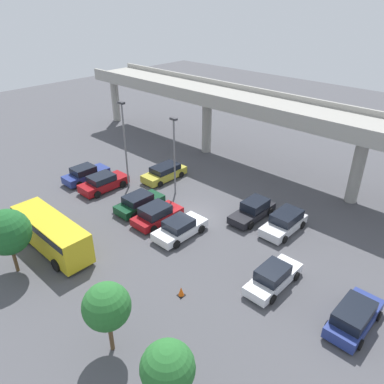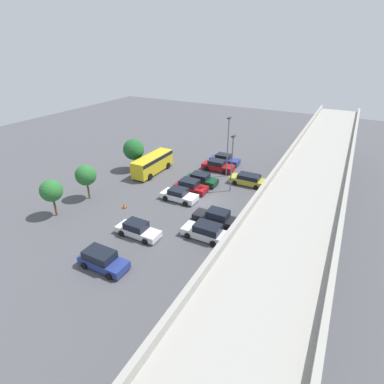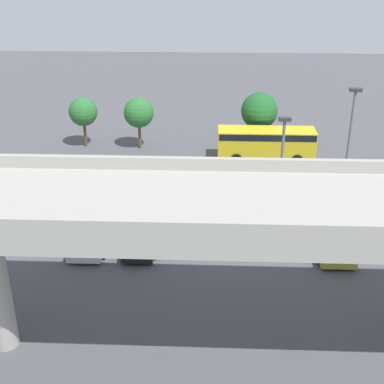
# 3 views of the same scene
# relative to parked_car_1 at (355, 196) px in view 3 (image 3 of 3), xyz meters

# --- Properties ---
(ground_plane) EXTENTS (116.24, 116.24, 0.00)m
(ground_plane) POSITION_rel_parked_car_1_xyz_m (9.81, 2.63, -0.76)
(ground_plane) COLOR #4C4C51
(highway_overpass) EXTENTS (55.37, 6.03, 8.00)m
(highway_overpass) POSITION_rel_parked_car_1_xyz_m (9.81, 14.56, 5.92)
(highway_overpass) COLOR #9E9B93
(highway_overpass) RESTS_ON ground_plane
(parked_car_1) EXTENTS (2.26, 4.85, 1.60)m
(parked_car_1) POSITION_rel_parked_car_1_xyz_m (0.00, 0.00, 0.00)
(parked_car_1) COLOR maroon
(parked_car_1) RESTS_ON ground_plane
(parked_car_2) EXTENTS (2.21, 4.90, 1.49)m
(parked_car_2) POSITION_rel_parked_car_1_xyz_m (2.69, 5.75, -0.03)
(parked_car_2) COLOR gold
(parked_car_2) RESTS_ON ground_plane
(parked_car_3) EXTENTS (2.16, 4.54, 1.53)m
(parked_car_3) POSITION_rel_parked_car_1_xyz_m (5.62, -0.08, -0.03)
(parked_car_3) COLOR #0C381E
(parked_car_3) RESTS_ON ground_plane
(parked_car_4) EXTENTS (2.26, 4.43, 1.57)m
(parked_car_4) POSITION_rel_parked_car_1_xyz_m (8.26, -0.35, -0.02)
(parked_car_4) COLOR maroon
(parked_car_4) RESTS_ON ground_plane
(parked_car_5) EXTENTS (2.25, 4.62, 1.49)m
(parked_car_5) POSITION_rel_parked_car_1_xyz_m (11.11, -0.44, -0.06)
(parked_car_5) COLOR silver
(parked_car_5) RESTS_ON ground_plane
(parked_car_6) EXTENTS (2.04, 4.78, 1.60)m
(parked_car_6) POSITION_rel_parked_car_1_xyz_m (13.84, 5.80, -0.02)
(parked_car_6) COLOR black
(parked_car_6) RESTS_ON ground_plane
(parked_car_7) EXTENTS (2.18, 4.57, 1.59)m
(parked_car_7) POSITION_rel_parked_car_1_xyz_m (16.84, 5.99, 0.00)
(parked_car_7) COLOR silver
(parked_car_7) RESTS_ON ground_plane
(parked_car_8) EXTENTS (2.00, 4.78, 1.55)m
(parked_car_8) POSITION_rel_parked_car_1_xyz_m (19.76, -0.30, -0.05)
(parked_car_8) COLOR silver
(parked_car_8) RESTS_ON ground_plane
(shuttle_bus) EXTENTS (7.87, 2.60, 2.65)m
(shuttle_bus) POSITION_rel_parked_car_1_xyz_m (5.37, -8.33, 0.83)
(shuttle_bus) COLOR gold
(shuttle_bus) RESTS_ON ground_plane
(lamp_post_near_aisle) EXTENTS (0.70, 0.35, 7.58)m
(lamp_post_near_aisle) POSITION_rel_parked_car_1_xyz_m (5.74, 4.31, 3.72)
(lamp_post_near_aisle) COLOR slate
(lamp_post_near_aisle) RESTS_ON ground_plane
(lamp_post_mid_lot) EXTENTS (0.70, 0.35, 8.68)m
(lamp_post_mid_lot) POSITION_rel_parked_car_1_xyz_m (1.43, 1.98, 4.28)
(lamp_post_mid_lot) COLOR slate
(lamp_post_mid_lot) RESTS_ON ground_plane
(tree_front_left) EXTENTS (3.14, 3.14, 4.86)m
(tree_front_left) POSITION_rel_parked_car_1_xyz_m (5.80, -11.39, 2.53)
(tree_front_left) COLOR brown
(tree_front_left) RESTS_ON ground_plane
(tree_front_right) EXTENTS (2.56, 2.56, 4.48)m
(tree_front_right) POSITION_rel_parked_car_1_xyz_m (16.09, -10.72, 2.43)
(tree_front_right) COLOR brown
(tree_front_right) RESTS_ON ground_plane
(tree_front_far_right) EXTENTS (2.47, 2.47, 4.38)m
(tree_front_far_right) POSITION_rel_parked_car_1_xyz_m (20.94, -10.99, 2.38)
(tree_front_far_right) COLOR brown
(tree_front_far_right) RESTS_ON ground_plane
(traffic_cone) EXTENTS (0.44, 0.44, 0.70)m
(traffic_cone) POSITION_rel_parked_car_1_xyz_m (15.97, -5.20, -0.43)
(traffic_cone) COLOR black
(traffic_cone) RESTS_ON ground_plane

